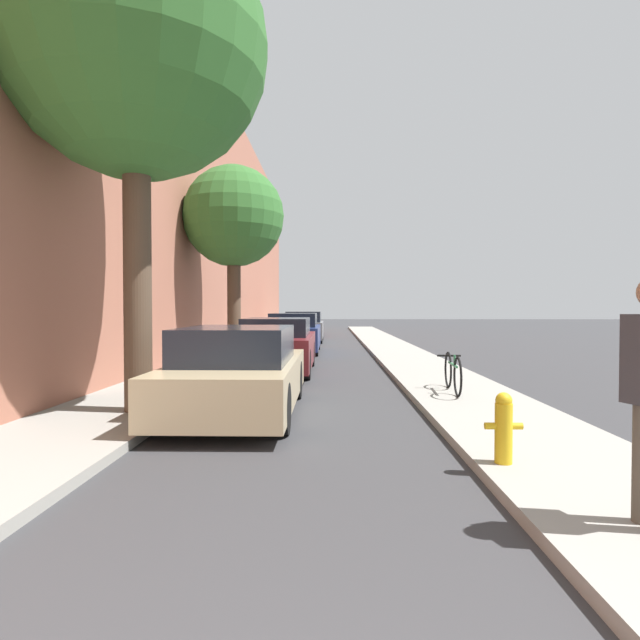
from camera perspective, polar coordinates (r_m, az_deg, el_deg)
ground_plane at (r=16.07m, az=-0.37°, el=-4.59°), size 120.00×120.00×0.00m
sidewalk_left at (r=16.40m, az=-10.58°, el=-4.28°), size 2.00×52.00×0.12m
sidewalk_right at (r=16.24m, az=9.94°, el=-4.33°), size 2.00×52.00×0.12m
building_facade_left at (r=17.04m, az=-15.23°, el=13.59°), size 0.70×52.00×10.58m
parked_car_champagne at (r=8.01m, az=-9.20°, el=-5.88°), size 1.80×4.29×1.37m
parked_car_maroon at (r=13.02m, az=-4.79°, el=-2.95°), size 1.79×4.42×1.41m
parked_car_navy at (r=18.71m, az=-2.95°, el=-1.56°), size 1.87×4.44×1.48m
parked_car_grey at (r=24.68m, az=-1.82°, el=-0.84°), size 1.85×4.11×1.49m
parked_car_red at (r=30.05m, az=-1.43°, el=-0.56°), size 1.83×4.67×1.37m
street_tree_near at (r=8.89m, az=-20.21°, el=27.05°), size 3.93×3.93×7.41m
street_tree_far at (r=15.70m, az=-9.78°, el=11.35°), size 3.04×3.04×5.85m
fire_hydrant at (r=5.42m, az=20.13°, el=-11.31°), size 0.37×0.17×0.71m
bicycle at (r=9.57m, az=14.83°, el=-5.79°), size 0.44×1.72×0.70m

